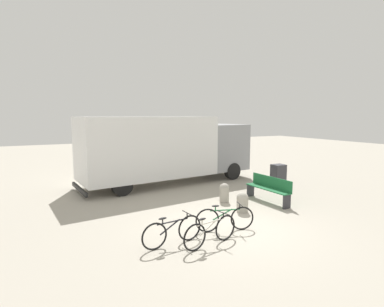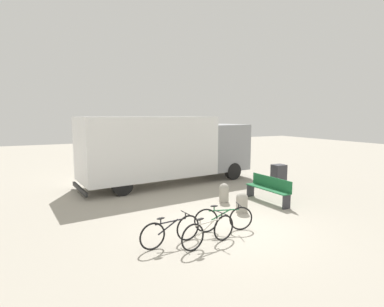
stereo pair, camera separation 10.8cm
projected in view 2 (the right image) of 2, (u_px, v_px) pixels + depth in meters
name	position (u px, v px, depth m)	size (l,w,h in m)	color
ground_plane	(228.00, 228.00, 8.57)	(60.00, 60.00, 0.00)	#A8A091
delivery_truck	(167.00, 147.00, 14.12)	(8.51, 3.31, 3.15)	white
park_bench	(269.00, 188.00, 11.07)	(0.50, 2.00, 0.94)	#1E6638
bicycle_near	(171.00, 231.00, 7.38)	(1.67, 0.44, 0.76)	black
bicycle_middle	(209.00, 232.00, 7.34)	(1.65, 0.48, 0.76)	black
bicycle_far	(223.00, 219.00, 8.26)	(1.62, 0.59, 0.76)	black
bollard_near_bench	(242.00, 202.00, 9.92)	(0.40, 0.40, 0.67)	#9E998C
bollard_far_bench	(224.00, 192.00, 11.08)	(0.37, 0.37, 0.71)	#9E998C
utility_box	(279.00, 176.00, 13.46)	(0.57, 0.47, 1.01)	#38383D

